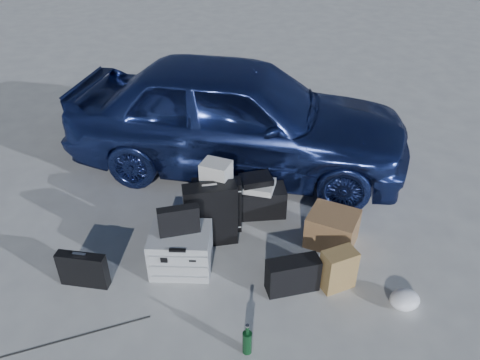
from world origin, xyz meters
name	(u,v)px	position (x,y,z in m)	size (l,w,h in m)	color
ground	(231,293)	(0.00, 0.00, 0.00)	(60.00, 60.00, 0.00)	#BBBBB6
car	(238,116)	(0.13, 2.10, 0.67)	(1.57, 3.90, 1.33)	navy
pelican_case	(181,250)	(-0.44, 0.35, 0.19)	(0.53, 0.43, 0.39)	#A5A7AB
laptop_bag	(179,220)	(-0.43, 0.36, 0.52)	(0.35, 0.09, 0.27)	black
briefcase	(83,270)	(-1.26, 0.16, 0.17)	(0.43, 0.09, 0.33)	black
suitcase_left	(211,215)	(-0.17, 0.69, 0.32)	(0.49, 0.18, 0.64)	black
suitcase_right	(217,205)	(-0.12, 0.88, 0.28)	(0.47, 0.17, 0.57)	black
white_carton	(216,172)	(-0.11, 0.88, 0.67)	(0.26, 0.21, 0.21)	beige
duffel_bag	(255,201)	(0.27, 1.11, 0.16)	(0.63, 0.27, 0.31)	black
flat_box_white	(255,185)	(0.28, 1.13, 0.35)	(0.38, 0.28, 0.07)	beige
flat_box_black	(256,179)	(0.28, 1.13, 0.41)	(0.31, 0.22, 0.07)	black
kraft_bag	(338,269)	(0.92, 0.06, 0.19)	(0.28, 0.17, 0.38)	olive
cardboard_box	(332,229)	(0.98, 0.63, 0.17)	(0.44, 0.39, 0.33)	olive
plastic_bag	(405,300)	(1.43, -0.19, 0.07)	(0.26, 0.22, 0.14)	white
messenger_bag	(293,275)	(0.53, 0.04, 0.16)	(0.45, 0.17, 0.31)	black
green_bottle	(247,339)	(0.11, -0.58, 0.14)	(0.07, 0.07, 0.28)	black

